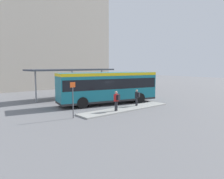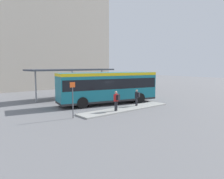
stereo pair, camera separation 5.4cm
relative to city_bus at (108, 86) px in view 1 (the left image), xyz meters
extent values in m
plane|color=slate|center=(-0.01, 0.00, -1.93)|extent=(120.00, 120.00, 0.00)
cube|color=#9E9E99|center=(-0.63, -3.42, -1.87)|extent=(9.81, 1.80, 0.12)
cube|color=#197284|center=(-0.01, 0.00, -0.09)|extent=(10.90, 4.68, 2.98)
cube|color=yellow|center=(-0.01, 0.00, 1.25)|extent=(10.93, 4.70, 0.30)
cube|color=black|center=(-0.01, 0.00, 0.26)|extent=(10.70, 4.66, 1.04)
cube|color=black|center=(5.16, -1.14, 0.26)|extent=(0.56, 2.21, 1.15)
cube|color=#28282B|center=(-0.01, 0.00, -1.48)|extent=(10.91, 4.69, 0.20)
cylinder|color=black|center=(3.46, 0.43, -1.39)|extent=(1.12, 0.51, 1.09)
cylinder|color=black|center=(2.95, -1.85, -1.39)|extent=(1.12, 0.51, 1.09)
cylinder|color=black|center=(-2.97, 1.86, -1.39)|extent=(1.12, 0.51, 1.09)
cylinder|color=black|center=(-3.48, -0.43, -1.39)|extent=(1.12, 0.51, 1.09)
cylinder|color=#232328|center=(0.96, -3.19, -1.43)|extent=(0.15, 0.15, 0.78)
cylinder|color=#232328|center=(1.12, -3.12, -1.43)|extent=(0.15, 0.15, 0.78)
cube|color=black|center=(1.04, -3.16, -0.75)|extent=(0.44, 0.34, 0.58)
cube|color=black|center=(1.11, -3.34, -0.72)|extent=(0.34, 0.28, 0.44)
sphere|color=tan|center=(1.04, -3.16, -0.33)|extent=(0.21, 0.21, 0.21)
cylinder|color=#232328|center=(-2.20, -3.73, -1.39)|extent=(0.16, 0.16, 0.85)
cylinder|color=#232328|center=(-2.02, -3.68, -1.39)|extent=(0.16, 0.16, 0.85)
cube|color=#B21E1E|center=(-2.11, -3.71, -0.64)|extent=(0.48, 0.35, 0.64)
cube|color=black|center=(-2.04, -3.91, -0.61)|extent=(0.37, 0.29, 0.49)
sphere|color=tan|center=(-2.11, -3.71, -0.19)|extent=(0.23, 0.23, 0.23)
torus|color=black|center=(9.09, 3.58, -1.57)|extent=(0.12, 0.73, 0.73)
torus|color=black|center=(9.19, 4.56, -1.57)|extent=(0.12, 0.73, 0.73)
cylinder|color=#287F3D|center=(9.14, 4.07, -1.33)|extent=(0.11, 0.77, 0.04)
cylinder|color=#287F3D|center=(9.16, 4.25, -1.39)|extent=(0.04, 0.04, 0.36)
cube|color=black|center=(9.16, 4.25, -1.21)|extent=(0.09, 0.19, 0.04)
cylinder|color=#287F3D|center=(9.10, 3.68, -1.25)|extent=(0.48, 0.08, 0.03)
torus|color=black|center=(9.08, 4.47, -1.59)|extent=(0.13, 0.70, 0.70)
torus|color=black|center=(9.19, 5.41, -1.59)|extent=(0.13, 0.70, 0.70)
cylinder|color=#2847AD|center=(9.13, 4.94, -1.36)|extent=(0.12, 0.74, 0.04)
cylinder|color=#2847AD|center=(9.15, 5.11, -1.42)|extent=(0.04, 0.04, 0.34)
cube|color=black|center=(9.15, 5.11, -1.24)|extent=(0.09, 0.19, 0.04)
cylinder|color=#2847AD|center=(9.09, 4.56, -1.28)|extent=(0.48, 0.09, 0.03)
torus|color=black|center=(9.11, 6.29, -1.58)|extent=(0.15, 0.72, 0.72)
torus|color=black|center=(9.25, 5.32, -1.58)|extent=(0.15, 0.72, 0.72)
cylinder|color=black|center=(9.18, 5.80, -1.34)|extent=(0.15, 0.76, 0.04)
cylinder|color=black|center=(9.21, 5.63, -1.40)|extent=(0.04, 0.04, 0.36)
cube|color=black|center=(9.21, 5.63, -1.22)|extent=(0.10, 0.19, 0.04)
cylinder|color=black|center=(9.12, 6.19, -1.26)|extent=(0.48, 0.10, 0.03)
cube|color=#383D47|center=(-0.91, 5.99, 1.61)|extent=(10.81, 3.33, 0.18)
cylinder|color=gray|center=(-5.50, 5.99, -0.21)|extent=(0.16, 0.16, 3.46)
cylinder|color=gray|center=(3.69, 5.99, -0.21)|extent=(0.16, 0.16, 3.46)
cylinder|color=gray|center=(-0.91, 5.99, -0.21)|extent=(0.16, 0.16, 3.46)
cylinder|color=slate|center=(0.96, 3.10, -1.68)|extent=(0.87, 0.87, 0.52)
sphere|color=#235B28|center=(0.96, 3.10, -1.04)|extent=(1.00, 1.00, 1.00)
cylinder|color=#4C4C51|center=(-6.09, -3.23, -0.73)|extent=(0.08, 0.08, 2.40)
cube|color=#D84C19|center=(-6.09, -3.23, 0.67)|extent=(0.44, 0.03, 0.40)
cube|color=#B2A899|center=(3.22, 24.59, 7.08)|extent=(21.44, 14.97, 18.03)
camera|label=1|loc=(-14.41, -17.89, 2.13)|focal=35.00mm
camera|label=2|loc=(-14.37, -17.92, 2.13)|focal=35.00mm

